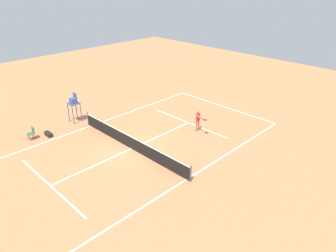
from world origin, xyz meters
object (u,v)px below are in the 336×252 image
at_px(tennis_ball, 160,137).
at_px(equipment_bag, 49,134).
at_px(player_serving, 198,119).
at_px(umpire_chair, 74,103).
at_px(courtside_chair_near, 31,133).

relative_size(tennis_ball, equipment_bag, 0.09).
xyz_separation_m(player_serving, equipment_bag, (7.24, 8.36, -0.84)).
distance_m(umpire_chair, equipment_bag, 3.21).
height_order(player_serving, tennis_ball, player_serving).
xyz_separation_m(player_serving, umpire_chair, (8.06, 5.62, 0.62)).
xyz_separation_m(courtside_chair_near, equipment_bag, (-0.35, -1.04, -0.38)).
bearing_deg(tennis_ball, equipment_bag, 43.30).
relative_size(tennis_ball, courtside_chair_near, 0.07).
xyz_separation_m(tennis_ball, equipment_bag, (5.95, 5.61, 0.12)).
relative_size(player_serving, equipment_bag, 2.20).
bearing_deg(umpire_chair, courtside_chair_near, 97.01).
bearing_deg(player_serving, tennis_ball, -16.78).
xyz_separation_m(tennis_ball, umpire_chair, (6.77, 2.87, 1.57)).
xyz_separation_m(umpire_chair, equipment_bag, (-0.82, 2.74, -1.46)).
relative_size(tennis_ball, umpire_chair, 0.03).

